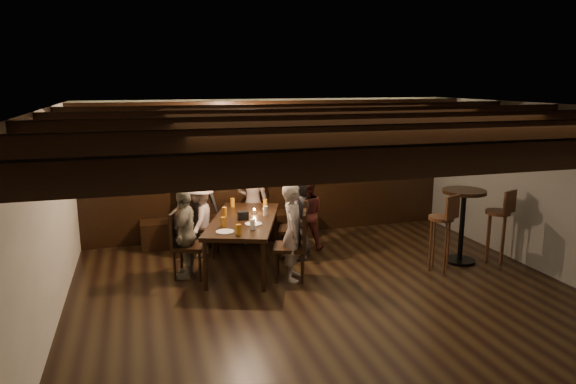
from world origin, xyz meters
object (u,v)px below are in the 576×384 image
object	(u,v)px
bar_stool_right	(496,235)
chair_right_near	(294,239)
chair_right_far	(291,259)
chair_left_far	(189,257)
dining_table	(244,223)
person_bench_left	(197,204)
person_right_far	(293,232)
person_left_far	(186,234)
person_bench_centre	(253,203)
chair_left_near	(203,237)
high_top_table	(463,215)
person_bench_right	(307,213)
bar_stool_left	(440,242)
person_left_near	(200,219)
person_right_near	(296,214)

from	to	relation	value
bar_stool_right	chair_right_near	bearing A→B (deg)	136.57
chair_right_far	chair_left_far	bearing A→B (deg)	90.00
dining_table	person_bench_left	bearing A→B (deg)	135.00
person_right_far	bar_stool_right	world-z (taller)	person_right_far
person_left_far	person_bench_centre	bearing A→B (deg)	153.43
dining_table	person_bench_left	distance (m)	1.27
chair_left_near	chair_left_far	xyz separation A→B (m)	(-0.30, -0.85, -0.00)
person_bench_left	high_top_table	xyz separation A→B (m)	(3.73, -1.89, 0.02)
person_bench_right	person_right_far	size ratio (longest dim) A/B	0.87
chair_left_far	person_bench_centre	distance (m)	1.72
chair_left_far	bar_stool_left	bearing A→B (deg)	97.55
bar_stool_left	bar_stool_right	bearing A→B (deg)	-21.96
person_left_far	high_top_table	bearing A→B (deg)	101.80
dining_table	person_bench_left	size ratio (longest dim) A/B	1.50
person_left_near	person_bench_right	bearing A→B (deg)	105.26
chair_left_near	chair_right_far	world-z (taller)	chair_right_far
chair_right_near	high_top_table	world-z (taller)	high_top_table
person_bench_left	bar_stool_right	distance (m)	4.71
chair_right_near	person_right_near	world-z (taller)	person_right_near
chair_right_near	high_top_table	bearing A→B (deg)	-91.47
chair_left_near	bar_stool_left	distance (m)	3.60
dining_table	person_right_far	size ratio (longest dim) A/B	1.59
chair_left_near	chair_left_far	distance (m)	0.90
dining_table	chair_left_near	xyz separation A→B (m)	(-0.53, 0.67, -0.38)
person_right_near	person_right_far	size ratio (longest dim) A/B	1.03
chair_right_near	person_right_near	size ratio (longest dim) A/B	0.68
chair_right_far	bar_stool_right	world-z (taller)	bar_stool_right
person_bench_left	person_bench_right	size ratio (longest dim) A/B	1.21
person_right_near	person_bench_left	bearing A→B (deg)	74.74
person_bench_right	person_left_far	bearing A→B (deg)	39.29
person_left_near	high_top_table	bearing A→B (deg)	89.07
chair_left_near	chair_right_far	bearing A→B (deg)	58.00
chair_right_near	bar_stool_right	world-z (taller)	bar_stool_right
dining_table	chair_right_far	distance (m)	0.93
high_top_table	person_left_near	bearing A→B (deg)	159.30
chair_right_far	high_top_table	xyz separation A→B (m)	(2.66, -0.07, 0.44)
person_right_near	high_top_table	xyz separation A→B (m)	(2.33, -0.91, 0.04)
bar_stool_right	chair_left_far	bearing A→B (deg)	148.17
chair_left_near	high_top_table	bearing A→B (deg)	89.06
dining_table	chair_right_far	world-z (taller)	chair_right_far
high_top_table	bar_stool_left	size ratio (longest dim) A/B	0.99
person_left_near	chair_left_near	bearing A→B (deg)	90.00
dining_table	person_bench_centre	size ratio (longest dim) A/B	1.50
person_bench_right	chair_left_far	bearing A→B (deg)	39.81
person_left_far	chair_left_far	bearing A→B (deg)	90.00
bar_stool_left	chair_left_near	bearing A→B (deg)	128.59
chair_right_far	person_bench_centre	size ratio (longest dim) A/B	0.68
person_left_near	person_right_far	world-z (taller)	person_right_far
chair_left_far	chair_right_near	distance (m)	1.70
high_top_table	chair_left_near	bearing A→B (deg)	159.29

